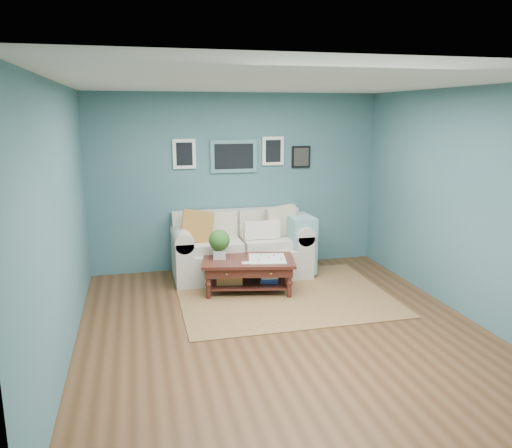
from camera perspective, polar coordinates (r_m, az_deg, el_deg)
name	(u,v)px	position (r m, az deg, el deg)	size (l,w,h in m)	color
room_shell	(282,211)	(5.41, 3.03, 1.52)	(5.00, 5.02, 2.70)	brown
area_rug	(284,295)	(6.76, 3.18, -8.16)	(2.76, 2.21, 0.01)	brown
loveseat	(246,247)	(7.49, -1.12, -2.63)	(2.06, 0.93, 1.06)	beige
coffee_table	(244,265)	(6.80, -1.44, -4.65)	(1.35, 0.94, 0.86)	#341410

